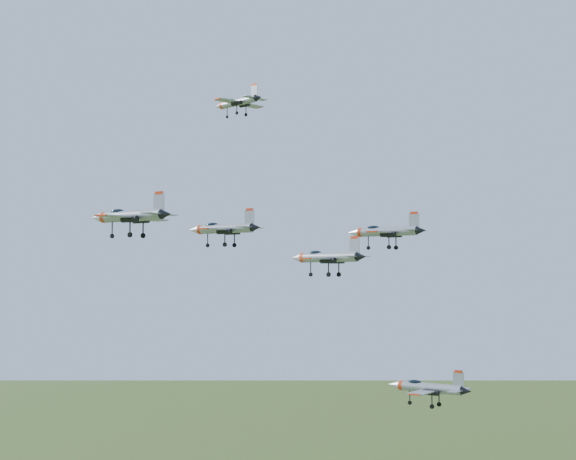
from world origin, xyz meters
The scene contains 6 objects.
jet_lead centered at (-12.77, 10.49, 158.45)m, with size 10.50×8.88×2.83m.
jet_left_high centered at (-6.26, -2.55, 138.11)m, with size 11.96×9.86×3.20m.
jet_right_high centered at (-7.71, -19.66, 138.78)m, with size 12.38×10.18×3.32m.
jet_left_low centered at (12.63, 8.30, 137.71)m, with size 11.70×9.67×3.13m.
jet_right_low centered at (12.23, -8.03, 133.95)m, with size 10.97×9.20×2.94m.
jet_trail centered at (22.44, -2.58, 118.93)m, with size 10.55×8.75×2.82m.
Camera 1 is at (55.18, -91.14, 131.89)m, focal length 50.00 mm.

